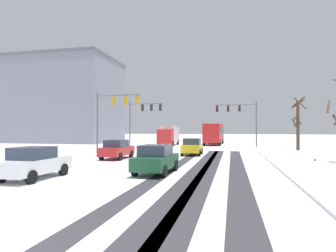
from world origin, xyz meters
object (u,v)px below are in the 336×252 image
traffic_signal_far_left (143,114)px  box_truck_delivery (169,135)px  traffic_signal_far_right (239,114)px  office_building_far_left_block (63,101)px  car_yellow_cab_lead (192,147)px  bus_oncoming (214,133)px  car_red_second (117,149)px  traffic_signal_near_left (114,108)px  car_dark_green_third (156,159)px  car_white_fourth (34,163)px  bare_tree_sidewalk_far (298,122)px

traffic_signal_far_left → box_truck_delivery: (2.65, 5.23, -3.11)m
traffic_signal_far_right → office_building_far_left_block: bearing=166.3°
car_yellow_cab_lead → bus_oncoming: 20.19m
car_red_second → box_truck_delivery: bearing=90.1°
traffic_signal_far_right → car_yellow_cab_lead: bearing=-108.6°
traffic_signal_far_right → car_yellow_cab_lead: 15.81m
traffic_signal_near_left → car_dark_green_third: (7.99, -12.45, -3.94)m
bus_oncoming → box_truck_delivery: 8.07m
car_red_second → car_white_fourth: same height
car_yellow_cab_lead → office_building_far_left_block: 37.46m
car_red_second → bare_tree_sidewalk_far: bearing=39.1°
traffic_signal_far_left → office_building_far_left_block: office_building_far_left_block is taller
traffic_signal_near_left → car_white_fourth: bearing=-81.1°
car_dark_green_third → bare_tree_sidewalk_far: bearing=60.6°
box_truck_delivery → office_building_far_left_block: 24.98m
car_dark_green_third → bus_oncoming: bearing=87.7°
car_yellow_cab_lead → office_building_far_left_block: bearing=141.8°
box_truck_delivery → car_dark_green_third: bearing=-79.0°
bus_oncoming → car_white_fourth: bearing=-101.0°
car_red_second → bus_oncoming: size_ratio=0.37×
traffic_signal_far_left → bare_tree_sidewalk_far: bearing=-4.0°
car_white_fourth → office_building_far_left_block: 44.91m
car_yellow_cab_lead → car_white_fourth: bearing=-111.4°
car_dark_green_third → box_truck_delivery: 28.36m
car_yellow_cab_lead → bus_oncoming: bus_oncoming is taller
car_yellow_cab_lead → box_truck_delivery: (-5.81, 15.68, 0.82)m
car_dark_green_third → car_white_fourth: bearing=-151.3°
car_white_fourth → office_building_far_left_block: size_ratio=0.20×
car_red_second → bare_tree_sidewalk_far: 22.51m
office_building_far_left_block → car_red_second: bearing=-50.3°
car_white_fourth → car_red_second: bearing=88.9°
box_truck_delivery → bare_tree_sidewalk_far: 18.68m
bus_oncoming → office_building_far_left_block: 30.51m
car_white_fourth → box_truck_delivery: size_ratio=0.55×
bare_tree_sidewalk_far → office_building_far_left_block: 42.94m
car_dark_green_third → bare_tree_sidewalk_far: bare_tree_sidewalk_far is taller
traffic_signal_far_right → traffic_signal_far_left: 13.94m
car_yellow_cab_lead → bare_tree_sidewalk_far: (11.57, 9.05, 2.59)m
bus_oncoming → office_building_far_left_block: (-29.77, 2.59, 6.19)m
traffic_signal_far_right → bus_oncoming: 7.44m
traffic_signal_far_right → car_yellow_cab_lead: (-4.88, -14.50, -3.97)m
traffic_signal_near_left → car_yellow_cab_lead: bearing=-2.1°
bus_oncoming → traffic_signal_far_left: bearing=-134.0°
car_red_second → traffic_signal_far_right: bearing=61.4°
bus_oncoming → bare_tree_sidewalk_far: bare_tree_sidewalk_far is taller
traffic_signal_far_right → box_truck_delivery: 11.20m
traffic_signal_far_left → bus_oncoming: 13.76m
traffic_signal_near_left → box_truck_delivery: bearing=80.5°
car_white_fourth → office_building_far_left_block: office_building_far_left_block is taller
traffic_signal_far_right → office_building_far_left_block: office_building_far_left_block is taller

